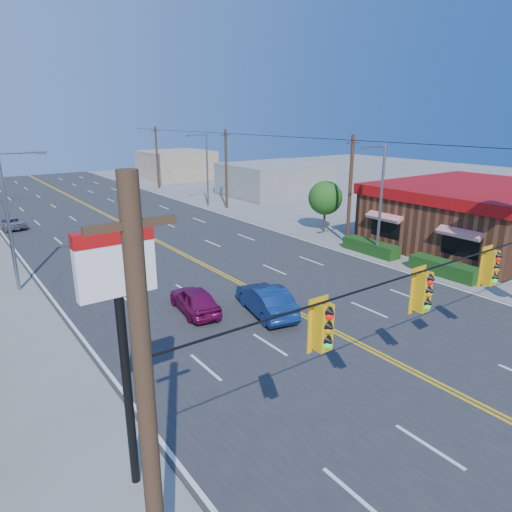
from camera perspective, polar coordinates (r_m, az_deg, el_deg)
ground at (r=18.41m, az=26.69°, el=-16.80°), size 160.00×160.00×0.00m
road at (r=31.48m, az=-6.88°, el=-0.97°), size 20.00×120.00×0.06m
signal_span at (r=16.27m, az=28.77°, el=-2.37°), size 24.32×0.34×9.00m
kfc at (r=39.49m, az=25.67°, el=4.68°), size 16.30×12.40×4.70m
pizza_hut_sign at (r=11.74m, az=-16.66°, el=-6.37°), size 1.90×0.30×6.85m
streetlight_se at (r=32.71m, az=15.18°, el=7.34°), size 2.55×0.25×8.00m
streetlight_ne at (r=51.20m, az=-6.33°, el=11.14°), size 2.55×0.25×8.00m
streetlight_sw at (r=29.00m, az=-28.29°, el=4.71°), size 2.55×0.25×8.00m
utility_pole_near at (r=36.39m, az=11.68°, el=8.01°), size 0.28×0.28×8.40m
utility_pole_mid at (r=50.24m, az=-3.75°, el=10.74°), size 0.28×0.28×8.40m
utility_pole_far at (r=66.12m, az=-12.27°, el=11.91°), size 0.28×0.28×8.40m
tree_kfc_rear at (r=40.26m, az=8.66°, el=7.19°), size 2.94×2.94×4.41m
bld_east_mid at (r=59.36m, az=2.34°, el=9.59°), size 12.00×10.00×4.00m
bld_east_far at (r=76.38m, az=-9.92°, el=11.18°), size 10.00×10.00×4.40m
car_magenta at (r=23.63m, az=-7.68°, el=-5.56°), size 2.08×4.16×1.36m
car_blue at (r=23.23m, az=1.26°, el=-5.62°), size 2.54×4.81×1.51m
car_white at (r=29.19m, az=-16.06°, el=-1.90°), size 2.97×4.14×1.11m
car_silver at (r=46.41m, az=-28.31°, el=3.62°), size 2.19×4.07×1.09m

